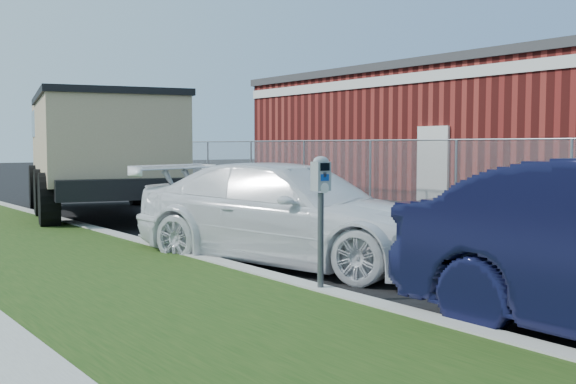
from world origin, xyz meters
TOP-DOWN VIEW (x-y plane):
  - ground at (0.00, 0.00)m, footprint 120.00×120.00m
  - chainlink_fence at (6.00, 7.00)m, footprint 0.06×30.06m
  - brick_building at (12.00, 8.00)m, footprint 9.20×14.20m
  - parking_meter at (-2.60, -1.18)m, footprint 0.20×0.14m
  - white_wagon at (-1.47, 0.92)m, footprint 3.43×5.25m
  - dump_truck at (-1.06, 9.09)m, footprint 4.48×7.86m

SIDE VIEW (x-z plane):
  - ground at x=0.00m, z-range 0.00..0.00m
  - white_wagon at x=-1.47m, z-range 0.00..1.41m
  - parking_meter at x=-2.60m, z-range 0.45..1.87m
  - chainlink_fence at x=6.00m, z-range -13.74..16.26m
  - dump_truck at x=-1.06m, z-range 0.18..3.09m
  - brick_building at x=12.00m, z-range 0.04..4.21m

